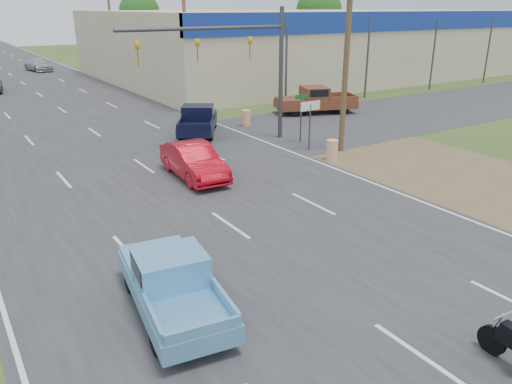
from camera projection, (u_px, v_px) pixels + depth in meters
ground at (419, 355)px, 10.63m from camera, size 200.00×200.00×0.00m
main_road at (40, 95)px, 42.08m from camera, size 15.00×180.00×0.02m
cross_road at (129, 156)px, 24.78m from camera, size 120.00×10.00×0.02m
dirt_verge at (406, 160)px, 24.10m from camera, size 8.00×18.00×0.01m
big_box_store at (331, 41)px, 57.19m from camera, size 50.00×28.10×6.60m
utility_pole_1 at (347, 44)px, 23.84m from camera, size 2.00×0.28×10.00m
utility_pole_2 at (185, 30)px, 38.00m from camera, size 2.00×0.28×10.00m
utility_pole_3 at (111, 24)px, 52.15m from camera, size 2.00×0.28×10.00m
tree_3 at (319, 11)px, 91.56m from camera, size 8.40×8.40×10.40m
tree_5 at (140, 13)px, 98.58m from camera, size 7.98×7.98×9.88m
barrel_0 at (332, 150)px, 23.97m from camera, size 0.56×0.56×1.00m
barrel_1 at (246, 118)px, 30.86m from camera, size 0.56×0.56×1.00m
lane_sign at (310, 114)px, 25.16m from camera, size 1.20×0.08×2.52m
street_name_sign at (301, 113)px, 26.74m from camera, size 0.80×0.08×2.61m
signal_mast at (238, 52)px, 25.29m from camera, size 9.12×0.40×7.00m
red_convertible at (194, 161)px, 21.41m from camera, size 1.83×4.56×1.47m
blue_pickup at (171, 281)px, 12.01m from camera, size 2.39×4.79×1.52m
navy_pickup at (198, 119)px, 28.97m from camera, size 4.27×5.21×1.65m
brown_pickup at (314, 100)px, 34.45m from camera, size 5.90×3.89×1.83m
distant_car_silver at (38, 65)px, 57.33m from camera, size 2.75×5.08×1.40m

